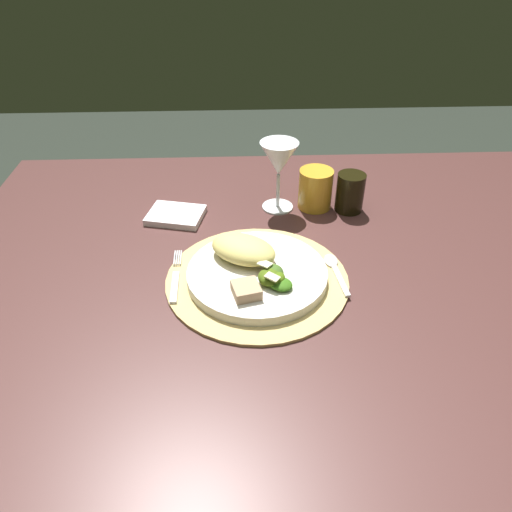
# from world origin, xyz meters

# --- Properties ---
(ground_plane) EXTENTS (6.00, 6.00, 0.00)m
(ground_plane) POSITION_xyz_m (0.00, 0.00, 0.00)
(ground_plane) COLOR #252C24
(dining_table) EXTENTS (1.37, 1.04, 0.74)m
(dining_table) POSITION_xyz_m (0.00, 0.00, 0.60)
(dining_table) COLOR #4A2A28
(dining_table) RESTS_ON ground
(placemat) EXTENTS (0.34, 0.34, 0.01)m
(placemat) POSITION_xyz_m (-0.07, -0.03, 0.75)
(placemat) COLOR tan
(placemat) RESTS_ON dining_table
(dinner_plate) EXTENTS (0.26, 0.26, 0.02)m
(dinner_plate) POSITION_xyz_m (-0.07, -0.03, 0.76)
(dinner_plate) COLOR silver
(dinner_plate) RESTS_ON placemat
(pasta_serving) EXTENTS (0.15, 0.14, 0.04)m
(pasta_serving) POSITION_xyz_m (-0.10, 0.01, 0.79)
(pasta_serving) COLOR #DFCB6C
(pasta_serving) RESTS_ON dinner_plate
(salad_greens) EXTENTS (0.07, 0.08, 0.03)m
(salad_greens) POSITION_xyz_m (-0.04, -0.06, 0.78)
(salad_greens) COLOR #4F7114
(salad_greens) RESTS_ON dinner_plate
(bread_piece) EXTENTS (0.05, 0.06, 0.02)m
(bread_piece) POSITION_xyz_m (-0.09, -0.09, 0.78)
(bread_piece) COLOR tan
(bread_piece) RESTS_ON dinner_plate
(fork) EXTENTS (0.02, 0.15, 0.00)m
(fork) POSITION_xyz_m (-0.22, -0.02, 0.75)
(fork) COLOR silver
(fork) RESTS_ON placemat
(spoon) EXTENTS (0.03, 0.13, 0.01)m
(spoon) POSITION_xyz_m (0.08, -0.00, 0.75)
(spoon) COLOR silver
(spoon) RESTS_ON placemat
(napkin) EXTENTS (0.14, 0.12, 0.01)m
(napkin) POSITION_xyz_m (-0.24, 0.20, 0.75)
(napkin) COLOR white
(napkin) RESTS_ON dining_table
(wine_glass) EXTENTS (0.08, 0.08, 0.16)m
(wine_glass) POSITION_xyz_m (-0.01, 0.24, 0.86)
(wine_glass) COLOR silver
(wine_glass) RESTS_ON dining_table
(amber_tumbler) EXTENTS (0.08, 0.08, 0.09)m
(amber_tumbler) POSITION_xyz_m (0.07, 0.24, 0.79)
(amber_tumbler) COLOR gold
(amber_tumbler) RESTS_ON dining_table
(dark_tumbler) EXTENTS (0.06, 0.06, 0.09)m
(dark_tumbler) POSITION_xyz_m (0.15, 0.22, 0.79)
(dark_tumbler) COLOR black
(dark_tumbler) RESTS_ON dining_table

